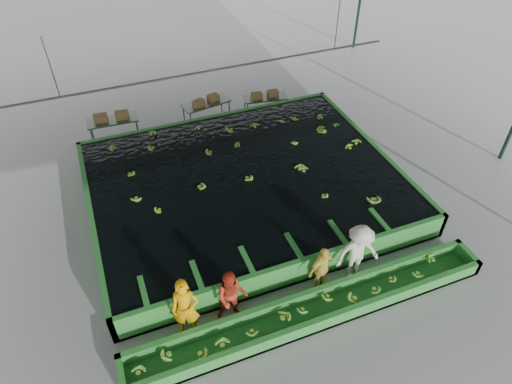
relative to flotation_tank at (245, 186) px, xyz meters
name	(u,v)px	position (x,y,z in m)	size (l,w,h in m)	color
ground	(262,225)	(0.00, -1.50, -0.45)	(80.00, 80.00, 0.00)	gray
shed_roof	(263,82)	(0.00, -1.50, 4.55)	(20.00, 22.00, 0.04)	gray
shed_posts	(262,163)	(0.00, -1.50, 2.05)	(20.00, 22.00, 5.00)	black
flotation_tank	(245,186)	(0.00, 0.00, 0.00)	(10.00, 8.00, 0.90)	#2D8130
tank_water	(245,177)	(0.00, 0.00, 0.40)	(9.70, 7.70, 0.00)	black
sorting_trough	(314,310)	(0.00, -5.10, -0.20)	(10.00, 1.00, 0.50)	#2D8130
cableway_rail	(209,71)	(0.00, 3.50, 2.55)	(0.08, 0.08, 14.00)	#59605B
rail_hanger_left	(51,68)	(-5.00, 3.50, 3.55)	(0.04, 0.04, 2.00)	#59605B
rail_hanger_right	(337,23)	(5.00, 3.50, 3.55)	(0.04, 0.04, 2.00)	#59605B
worker_a	(185,308)	(-3.15, -4.30, 0.49)	(0.69, 0.45, 1.89)	#F4A406
worker_b	(232,296)	(-1.96, -4.30, 0.38)	(0.81, 0.63, 1.66)	#B7301B
worker_c	(321,269)	(0.58, -4.30, 0.32)	(0.90, 0.37, 1.53)	#EFD64C
worker_d	(358,253)	(1.68, -4.30, 0.50)	(1.22, 0.70, 1.89)	silver
packing_table_left	(115,129)	(-3.55, 5.12, -0.01)	(1.92, 0.77, 0.88)	#59605B
packing_table_mid	(207,112)	(0.18, 5.01, -0.01)	(1.95, 0.78, 0.89)	#59605B
packing_table_right	(265,105)	(2.65, 4.65, -0.04)	(1.81, 0.72, 0.82)	#59605B
box_stack_left	(112,120)	(-3.56, 5.11, 0.43)	(1.31, 0.36, 0.28)	olive
box_stack_mid	(206,103)	(0.18, 4.95, 0.44)	(1.16, 0.32, 0.25)	olive
box_stack_right	(265,97)	(2.61, 4.62, 0.37)	(1.14, 0.32, 0.25)	olive
floating_bananas	(237,163)	(0.00, 0.80, 0.40)	(8.57, 5.85, 0.12)	#69AC30
trough_bananas	(314,307)	(0.00, -5.10, -0.05)	(9.51, 0.63, 0.13)	#69AC30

